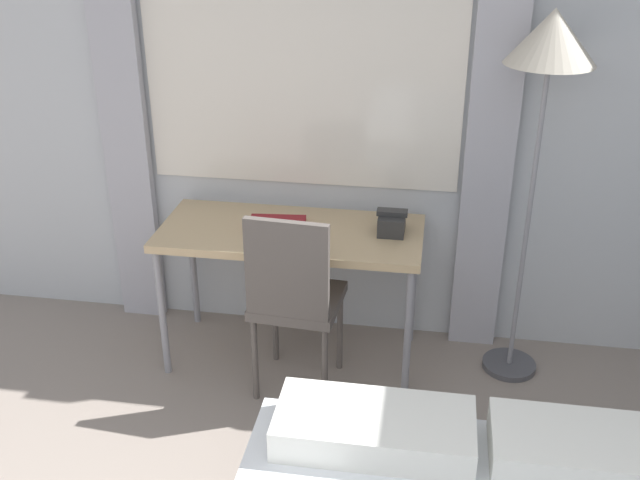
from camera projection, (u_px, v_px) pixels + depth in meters
The scene contains 6 objects.
wall_back_with_window at pixel (355, 88), 3.67m from camera, with size 4.73×0.13×2.70m.
desk at pixel (291, 240), 3.68m from camera, with size 1.29×0.58×0.74m.
desk_chair at pixel (294, 294), 3.46m from camera, with size 0.43×0.43×0.97m.
standing_lamp at pixel (549, 64), 3.19m from camera, with size 0.39×0.39×1.80m.
telephone at pixel (392, 222), 3.60m from camera, with size 0.15×0.17×0.12m.
book at pixel (277, 224), 3.68m from camera, with size 0.29×0.21×0.02m.
Camera 1 is at (0.37, -0.28, 2.28)m, focal length 42.00 mm.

